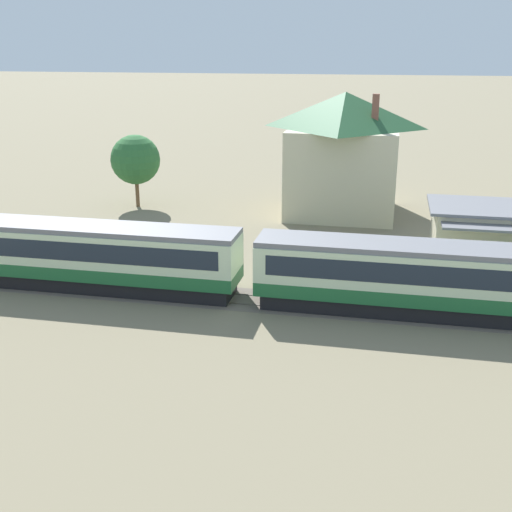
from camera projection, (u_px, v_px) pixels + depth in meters
The scene contains 5 objects.
ground_plane at pixel (417, 311), 36.27m from camera, with size 600.00×600.00×0.00m, color #7A7056.
passenger_train at pixel (252, 264), 37.09m from camera, with size 75.83×3.21×4.02m.
railway_track at pixel (284, 302), 37.42m from camera, with size 122.01×3.60×0.04m.
station_house_dark_green_roof at pixel (343, 152), 55.68m from camera, with size 9.94×10.05×10.54m.
yard_tree_0 at pixel (135, 160), 58.25m from camera, with size 4.49×4.49×6.63m.
Camera 1 is at (-2.06, -34.61, 14.34)m, focal length 45.00 mm.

